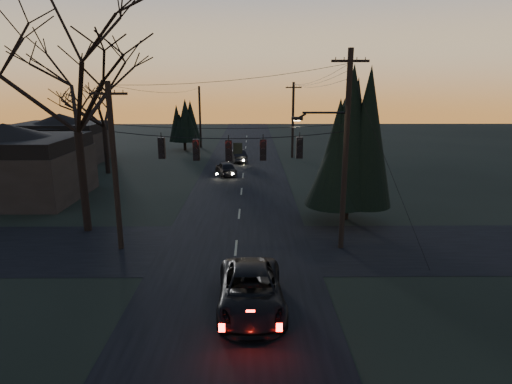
{
  "coord_description": "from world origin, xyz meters",
  "views": [
    {
      "loc": [
        0.86,
        -10.98,
        8.4
      ],
      "look_at": [
        1.03,
        7.85,
        3.58
      ],
      "focal_mm": 30.0,
      "sensor_mm": 36.0,
      "label": 1
    }
  ],
  "objects_px": {
    "utility_pole_far_r": "(292,157)",
    "evergreen_right": "(349,145)",
    "suv_near": "(251,291)",
    "utility_pole_right": "(341,248)",
    "utility_pole_left": "(121,248)",
    "bare_tree_left": "(74,90)",
    "sedan_oncoming_b": "(237,156)",
    "sedan_oncoming_a": "(226,168)",
    "utility_pole_far_l": "(201,148)"
  },
  "relations": [
    {
      "from": "bare_tree_left",
      "to": "suv_near",
      "type": "distance_m",
      "value": 15.05
    },
    {
      "from": "utility_pole_far_r",
      "to": "utility_pole_far_l",
      "type": "distance_m",
      "value": 14.01
    },
    {
      "from": "evergreen_right",
      "to": "utility_pole_far_l",
      "type": "bearing_deg",
      "value": 112.33
    },
    {
      "from": "utility_pole_right",
      "to": "sedan_oncoming_a",
      "type": "bearing_deg",
      "value": 111.17
    },
    {
      "from": "utility_pole_left",
      "to": "suv_near",
      "type": "distance_m",
      "value": 9.23
    },
    {
      "from": "utility_pole_far_r",
      "to": "suv_near",
      "type": "distance_m",
      "value": 34.52
    },
    {
      "from": "evergreen_right",
      "to": "bare_tree_left",
      "type": "bearing_deg",
      "value": -172.51
    },
    {
      "from": "utility_pole_right",
      "to": "utility_pole_far_l",
      "type": "height_order",
      "value": "utility_pole_right"
    },
    {
      "from": "utility_pole_left",
      "to": "evergreen_right",
      "type": "relative_size",
      "value": 1.02
    },
    {
      "from": "utility_pole_left",
      "to": "evergreen_right",
      "type": "distance_m",
      "value": 14.48
    },
    {
      "from": "utility_pole_right",
      "to": "suv_near",
      "type": "height_order",
      "value": "utility_pole_right"
    },
    {
      "from": "utility_pole_right",
      "to": "suv_near",
      "type": "bearing_deg",
      "value": -127.2
    },
    {
      "from": "utility_pole_right",
      "to": "suv_near",
      "type": "xyz_separation_m",
      "value": [
        -4.7,
        -6.19,
        0.74
      ]
    },
    {
      "from": "utility_pole_right",
      "to": "suv_near",
      "type": "relative_size",
      "value": 1.88
    },
    {
      "from": "utility_pole_far_r",
      "to": "utility_pole_far_l",
      "type": "bearing_deg",
      "value": 145.18
    },
    {
      "from": "utility_pole_left",
      "to": "bare_tree_left",
      "type": "distance_m",
      "value": 8.96
    },
    {
      "from": "bare_tree_left",
      "to": "evergreen_right",
      "type": "height_order",
      "value": "bare_tree_left"
    },
    {
      "from": "utility_pole_left",
      "to": "utility_pole_far_r",
      "type": "relative_size",
      "value": 1.0
    },
    {
      "from": "utility_pole_far_r",
      "to": "sedan_oncoming_b",
      "type": "height_order",
      "value": "utility_pole_far_r"
    },
    {
      "from": "utility_pole_far_l",
      "to": "sedan_oncoming_a",
      "type": "distance_m",
      "value": 18.22
    },
    {
      "from": "sedan_oncoming_a",
      "to": "suv_near",
      "type": "bearing_deg",
      "value": 80.21
    },
    {
      "from": "utility_pole_far_r",
      "to": "sedan_oncoming_a",
      "type": "xyz_separation_m",
      "value": [
        -7.1,
        -9.67,
        0.64
      ]
    },
    {
      "from": "utility_pole_right",
      "to": "utility_pole_left",
      "type": "xyz_separation_m",
      "value": [
        -11.5,
        0.0,
        0.0
      ]
    },
    {
      "from": "sedan_oncoming_b",
      "to": "utility_pole_far_r",
      "type": "bearing_deg",
      "value": -171.74
    },
    {
      "from": "utility_pole_right",
      "to": "sedan_oncoming_a",
      "type": "height_order",
      "value": "utility_pole_right"
    },
    {
      "from": "utility_pole_right",
      "to": "utility_pole_left",
      "type": "distance_m",
      "value": 11.5
    },
    {
      "from": "suv_near",
      "to": "sedan_oncoming_b",
      "type": "xyz_separation_m",
      "value": [
        -1.6,
        31.44,
        -0.07
      ]
    },
    {
      "from": "utility_pole_right",
      "to": "sedan_oncoming_b",
      "type": "distance_m",
      "value": 26.03
    },
    {
      "from": "utility_pole_left",
      "to": "sedan_oncoming_a",
      "type": "relative_size",
      "value": 2.28
    },
    {
      "from": "suv_near",
      "to": "sedan_oncoming_a",
      "type": "xyz_separation_m",
      "value": [
        -2.4,
        24.53,
        -0.1
      ]
    },
    {
      "from": "evergreen_right",
      "to": "sedan_oncoming_b",
      "type": "distance_m",
      "value": 22.11
    },
    {
      "from": "utility_pole_left",
      "to": "utility_pole_far_r",
      "type": "distance_m",
      "value": 30.27
    },
    {
      "from": "utility_pole_left",
      "to": "bare_tree_left",
      "type": "relative_size",
      "value": 0.74
    },
    {
      "from": "evergreen_right",
      "to": "suv_near",
      "type": "xyz_separation_m",
      "value": [
        -5.98,
        -11.08,
        -4.01
      ]
    },
    {
      "from": "evergreen_right",
      "to": "sedan_oncoming_a",
      "type": "relative_size",
      "value": 2.22
    },
    {
      "from": "suv_near",
      "to": "utility_pole_far_r",
      "type": "bearing_deg",
      "value": 80.4
    },
    {
      "from": "suv_near",
      "to": "utility_pole_right",
      "type": "bearing_deg",
      "value": 51.03
    },
    {
      "from": "utility_pole_far_r",
      "to": "bare_tree_left",
      "type": "xyz_separation_m",
      "value": [
        -14.28,
        -25.16,
        8.03
      ]
    },
    {
      "from": "utility_pole_right",
      "to": "utility_pole_far_r",
      "type": "distance_m",
      "value": 28.0
    },
    {
      "from": "utility_pole_far_r",
      "to": "evergreen_right",
      "type": "bearing_deg",
      "value": -86.82
    },
    {
      "from": "evergreen_right",
      "to": "suv_near",
      "type": "height_order",
      "value": "evergreen_right"
    },
    {
      "from": "sedan_oncoming_a",
      "to": "sedan_oncoming_b",
      "type": "xyz_separation_m",
      "value": [
        0.8,
        6.91,
        0.03
      ]
    },
    {
      "from": "utility_pole_far_r",
      "to": "suv_near",
      "type": "height_order",
      "value": "utility_pole_far_r"
    },
    {
      "from": "utility_pole_far_r",
      "to": "bare_tree_left",
      "type": "distance_m",
      "value": 30.03
    },
    {
      "from": "utility_pole_right",
      "to": "evergreen_right",
      "type": "xyz_separation_m",
      "value": [
        1.28,
        4.89,
        4.75
      ]
    },
    {
      "from": "utility_pole_far_r",
      "to": "suv_near",
      "type": "xyz_separation_m",
      "value": [
        -4.7,
        -34.19,
        0.74
      ]
    },
    {
      "from": "utility_pole_far_l",
      "to": "bare_tree_left",
      "type": "height_order",
      "value": "bare_tree_left"
    },
    {
      "from": "utility_pole_left",
      "to": "sedan_oncoming_a",
      "type": "xyz_separation_m",
      "value": [
        4.4,
        18.33,
        0.64
      ]
    },
    {
      "from": "evergreen_right",
      "to": "sedan_oncoming_a",
      "type": "xyz_separation_m",
      "value": [
        -8.38,
        13.45,
        -4.11
      ]
    },
    {
      "from": "evergreen_right",
      "to": "sedan_oncoming_b",
      "type": "bearing_deg",
      "value": 110.42
    }
  ]
}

